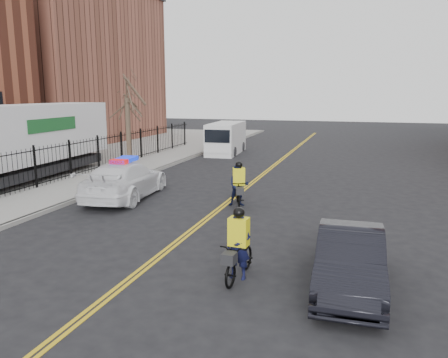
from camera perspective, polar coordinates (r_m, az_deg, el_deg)
name	(u,v)px	position (r m, az deg, el deg)	size (l,w,h in m)	color
ground	(184,237)	(13.79, -5.19, -7.50)	(120.00, 120.00, 0.00)	black
center_line_left	(247,185)	(21.15, 3.02, -0.85)	(0.10, 60.00, 0.01)	gold
center_line_right	(250,186)	(21.11, 3.44, -0.88)	(0.10, 60.00, 0.01)	gold
sidewalk	(113,175)	(24.07, -14.32, 0.45)	(3.00, 60.00, 0.15)	gray
curb	(138,177)	(23.32, -11.19, 0.25)	(0.20, 60.00, 0.15)	gray
iron_fence	(88,157)	(24.74, -17.38, 2.74)	(0.12, 28.00, 2.00)	black
warehouse_far	(58,65)	(45.78, -20.90, 13.70)	(14.00, 18.00, 14.00)	brown
street_tree	(127,109)	(25.45, -12.50, 8.94)	(3.20, 3.20, 4.80)	#3D3024
police_cruiser	(125,180)	(18.94, -12.79, -0.11)	(2.78, 5.62, 1.73)	white
dark_sedan	(350,260)	(10.46, 16.10, -10.09)	(1.46, 4.18, 1.38)	black
cargo_van	(226,139)	(32.28, 0.21, 5.29)	(2.39, 5.53, 2.26)	silver
semi_trailer	(20,139)	(23.82, -25.14, 4.75)	(3.04, 12.42, 3.84)	silver
cyclist_near	(238,254)	(10.61, 1.90, -9.75)	(0.74, 1.84, 1.77)	black
cyclist_far	(239,188)	(17.20, 1.94, -1.25)	(1.06, 1.84, 1.79)	black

